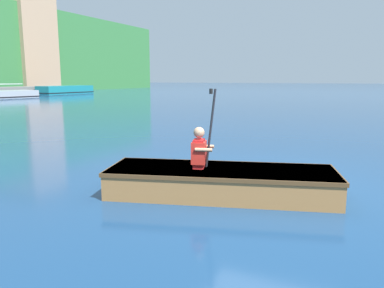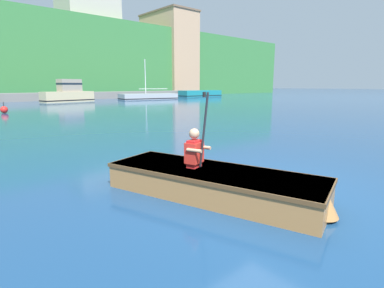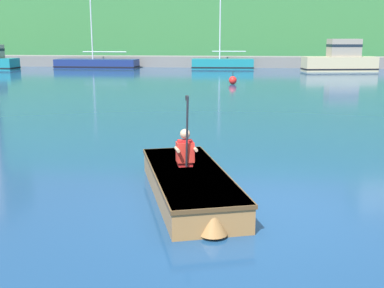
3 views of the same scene
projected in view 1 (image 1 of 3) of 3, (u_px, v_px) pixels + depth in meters
name	position (u px, v px, depth m)	size (l,w,h in m)	color
ground_plane	(266.00, 184.00, 6.48)	(300.00, 300.00, 0.00)	navy
waterfront_apartment_right	(14.00, 37.00, 52.55)	(6.32, 11.16, 15.03)	tan
moored_boat_dock_west_inner	(66.00, 90.00, 45.28)	(7.15, 2.76, 0.96)	#197A84
rowboat_foreground	(224.00, 180.00, 5.81)	(2.13, 3.69, 0.43)	#A3703D
person_paddler	(200.00, 150.00, 5.79)	(0.42, 0.41, 1.23)	red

